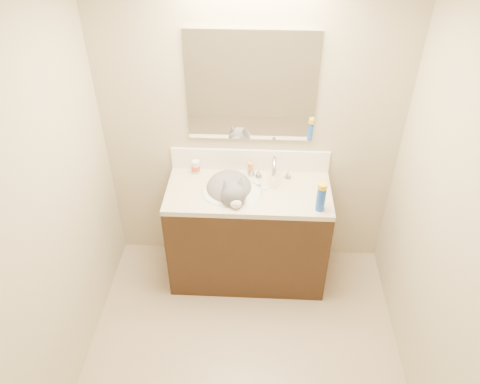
# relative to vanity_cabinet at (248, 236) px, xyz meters

# --- Properties ---
(ground) EXTENTS (2.50, 2.50, 0.00)m
(ground) POSITION_rel_vanity_cabinet_xyz_m (0.00, -0.97, -0.41)
(ground) COLOR tan
(ground) RESTS_ON ground
(room_shell) EXTENTS (2.24, 2.54, 2.52)m
(room_shell) POSITION_rel_vanity_cabinet_xyz_m (0.00, -0.97, 1.08)
(room_shell) COLOR tan
(room_shell) RESTS_ON ground
(vanity_cabinet) EXTENTS (1.20, 0.55, 0.82)m
(vanity_cabinet) POSITION_rel_vanity_cabinet_xyz_m (0.00, 0.00, 0.00)
(vanity_cabinet) COLOR black
(vanity_cabinet) RESTS_ON ground
(counter_slab) EXTENTS (1.20, 0.55, 0.04)m
(counter_slab) POSITION_rel_vanity_cabinet_xyz_m (0.00, 0.00, 0.43)
(counter_slab) COLOR beige
(counter_slab) RESTS_ON vanity_cabinet
(basin) EXTENTS (0.45, 0.36, 0.14)m
(basin) POSITION_rel_vanity_cabinet_xyz_m (-0.12, -0.03, 0.38)
(basin) COLOR silver
(basin) RESTS_ON vanity_cabinet
(faucet) EXTENTS (0.28, 0.20, 0.21)m
(faucet) POSITION_rel_vanity_cabinet_xyz_m (0.18, 0.14, 0.54)
(faucet) COLOR silver
(faucet) RESTS_ON counter_slab
(cat) EXTENTS (0.46, 0.52, 0.35)m
(cat) POSITION_rel_vanity_cabinet_xyz_m (-0.13, 0.00, 0.44)
(cat) COLOR #585558
(cat) RESTS_ON basin
(backsplash) EXTENTS (1.20, 0.02, 0.18)m
(backsplash) POSITION_rel_vanity_cabinet_xyz_m (0.00, 0.26, 0.54)
(backsplash) COLOR white
(backsplash) RESTS_ON counter_slab
(mirror) EXTENTS (0.90, 0.02, 0.80)m
(mirror) POSITION_rel_vanity_cabinet_xyz_m (0.00, 0.26, 1.13)
(mirror) COLOR white
(mirror) RESTS_ON room_shell
(pill_bottle) EXTENTS (0.07, 0.07, 0.11)m
(pill_bottle) POSITION_rel_vanity_cabinet_xyz_m (-0.41, 0.20, 0.50)
(pill_bottle) COLOR silver
(pill_bottle) RESTS_ON counter_slab
(pill_label) EXTENTS (0.08, 0.08, 0.04)m
(pill_label) POSITION_rel_vanity_cabinet_xyz_m (-0.41, 0.20, 0.50)
(pill_label) COLOR #E44826
(pill_label) RESTS_ON pill_bottle
(silver_jar) EXTENTS (0.06, 0.06, 0.06)m
(silver_jar) POSITION_rel_vanity_cabinet_xyz_m (0.01, 0.19, 0.48)
(silver_jar) COLOR #B7B7BC
(silver_jar) RESTS_ON counter_slab
(amber_bottle) EXTENTS (0.04, 0.04, 0.09)m
(amber_bottle) POSITION_rel_vanity_cabinet_xyz_m (0.00, 0.21, 0.50)
(amber_bottle) COLOR orange
(amber_bottle) RESTS_ON counter_slab
(toothbrush) EXTENTS (0.09, 0.11, 0.01)m
(toothbrush) POSITION_rel_vanity_cabinet_xyz_m (0.08, 0.06, 0.45)
(toothbrush) COLOR silver
(toothbrush) RESTS_ON counter_slab
(toothbrush_head) EXTENTS (0.03, 0.03, 0.02)m
(toothbrush_head) POSITION_rel_vanity_cabinet_xyz_m (0.08, 0.06, 0.46)
(toothbrush_head) COLOR #6D89E9
(toothbrush_head) RESTS_ON counter_slab
(spray_can) EXTENTS (0.08, 0.08, 0.17)m
(spray_can) POSITION_rel_vanity_cabinet_xyz_m (0.50, -0.19, 0.54)
(spray_can) COLOR blue
(spray_can) RESTS_ON counter_slab
(spray_cap) EXTENTS (0.08, 0.08, 0.04)m
(spray_cap) POSITION_rel_vanity_cabinet_xyz_m (0.50, -0.19, 0.65)
(spray_cap) COLOR gold
(spray_cap) RESTS_ON spray_can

